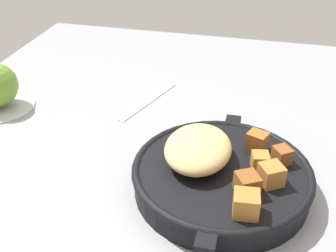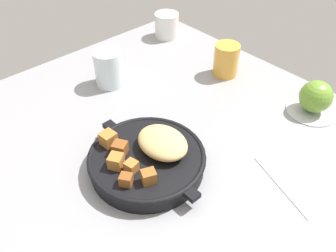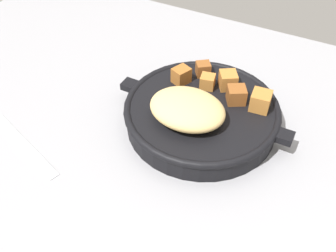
{
  "view_description": "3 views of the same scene",
  "coord_description": "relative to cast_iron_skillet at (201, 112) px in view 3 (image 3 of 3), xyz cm",
  "views": [
    {
      "loc": [
        -50.46,
        -14.53,
        39.91
      ],
      "look_at": [
        1.06,
        -1.78,
        6.66
      ],
      "focal_mm": 45.55,
      "sensor_mm": 36.0,
      "label": 1
    },
    {
      "loc": [
        37.95,
        -42.13,
        57.01
      ],
      "look_at": [
        -5.39,
        -2.63,
        5.91
      ],
      "focal_mm": 37.66,
      "sensor_mm": 36.0,
      "label": 2
    },
    {
      "loc": [
        -19.91,
        33.35,
        44.89
      ],
      "look_at": [
        -1.9,
        -1.5,
        6.7
      ],
      "focal_mm": 41.66,
      "sensor_mm": 36.0,
      "label": 3
    }
  ],
  "objects": [
    {
      "name": "cast_iron_skillet",
      "position": [
        0.0,
        0.0,
        0.0
      ],
      "size": [
        29.5,
        25.15,
        7.82
      ],
      "color": "black",
      "rests_on": "ground_plane"
    },
    {
      "name": "butter_knife",
      "position": [
        22.58,
        17.0,
        -2.65
      ],
      "size": [
        17.3,
        7.2,
        0.36
      ],
      "primitive_type": "cube",
      "rotation": [
        0.0,
        0.0,
        -0.33
      ],
      "color": "silver",
      "rests_on": "ground_plane"
    },
    {
      "name": "ground_plane",
      "position": [
        3.27,
        10.28,
        -4.03
      ],
      "size": [
        116.24,
        90.4,
        2.4
      ],
      "primitive_type": "cube",
      "color": "gray"
    }
  ]
}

